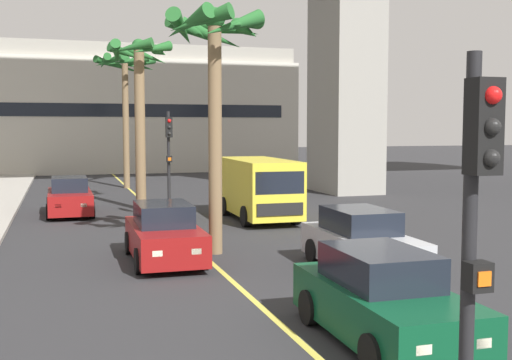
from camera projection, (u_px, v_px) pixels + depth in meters
name	position (u px, v px, depth m)	size (l,w,h in m)	color
lane_stripe_center	(173.00, 228.00, 22.53)	(0.14, 56.00, 0.01)	#DBCC4C
pier_building_backdrop	(108.00, 110.00, 52.05)	(30.52, 8.04, 10.12)	beige
car_queue_front	(164.00, 235.00, 16.98)	(1.86, 4.11, 1.56)	maroon
car_queue_second	(361.00, 243.00, 15.82)	(1.89, 4.13, 1.56)	#B7BABF
car_queue_third	(382.00, 300.00, 10.55)	(1.88, 4.12, 1.56)	#0C4728
car_queue_fourth	(70.00, 198.00, 25.97)	(1.86, 4.11, 1.56)	maroon
delivery_van	(259.00, 187.00, 24.57)	(2.21, 5.27, 2.36)	yellow
traffic_light_median_near	(475.00, 237.00, 5.10)	(0.24, 0.37, 4.20)	black
traffic_light_median_far	(169.00, 151.00, 23.99)	(0.24, 0.37, 4.20)	black
palm_tree_near_median	(140.00, 81.00, 27.42)	(2.80, 2.98, 7.40)	brown
palm_tree_mid_median	(215.00, 52.00, 17.63)	(2.95, 2.98, 6.91)	brown
palm_tree_far_median	(125.00, 76.00, 37.05)	(3.72, 3.71, 7.87)	brown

